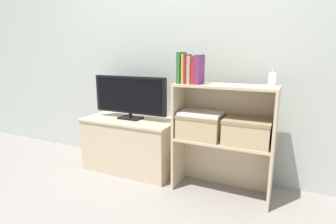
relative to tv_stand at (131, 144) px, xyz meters
The scene contains 16 objects.
ground_plane 0.55m from the tv_stand, 27.01° to the right, with size 16.00×16.00×0.00m, color gray.
wall_back 1.07m from the tv_stand, 30.56° to the left, with size 10.00×0.05×2.40m.
tv_stand is the anchor object (origin of this frame).
tv 0.48m from the tv_stand, 90.00° to the right, with size 0.76×0.14×0.41m.
bookshelf_lower_tier 0.92m from the tv_stand, ahead, with size 0.78×0.30×0.45m.
bookshelf_upper_tier 1.04m from the tv_stand, ahead, with size 0.78×0.30×0.44m.
book_forest 0.96m from the tv_stand, 12.11° to the right, with size 0.03×0.14×0.24m.
book_mustard 0.98m from the tv_stand, 11.49° to the right, with size 0.02×0.12×0.23m.
book_maroon 0.99m from the tv_stand, 11.06° to the right, with size 0.02×0.13×0.23m.
book_tan 1.00m from the tv_stand, 10.59° to the right, with size 0.03×0.14×0.22m.
book_crimson 1.01m from the tv_stand, 10.11° to the right, with size 0.03×0.13×0.18m.
book_plum 1.05m from the tv_stand, ahead, with size 0.04×0.15×0.22m.
baby_monitor 1.43m from the tv_stand, ahead, with size 0.05×0.04×0.13m.
storage_basket_left 0.80m from the tv_stand, ahead, with size 0.35×0.27×0.19m.
storage_basket_right 1.15m from the tv_stand, ahead, with size 0.35×0.27×0.19m.
laptop 0.84m from the tv_stand, ahead, with size 0.34×0.22×0.02m.
Camera 1 is at (0.94, -1.84, 1.12)m, focal length 28.00 mm.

